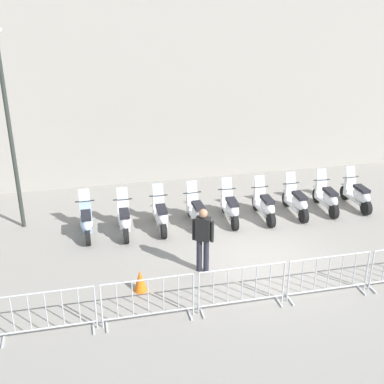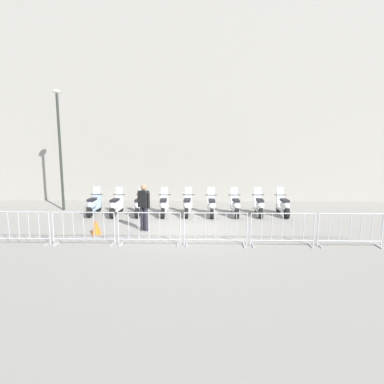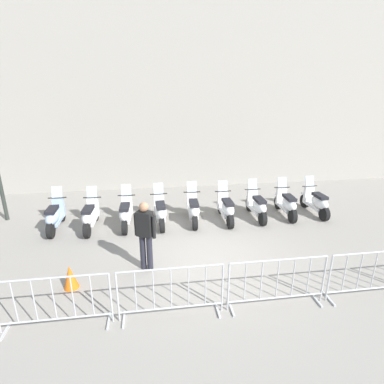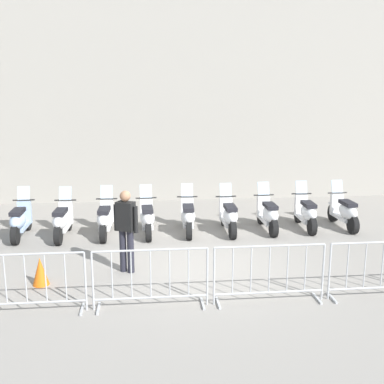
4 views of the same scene
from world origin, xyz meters
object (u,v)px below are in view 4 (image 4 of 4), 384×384
object	(u,v)px
motorcycle_1	(62,221)
officer_near_row_end	(126,227)
motorcycle_6	(268,215)
barrier_segment_2	(151,279)
traffic_cone	(40,271)
motorcycle_2	(105,219)
motorcycle_7	(306,213)
motorcycle_4	(188,217)
barrier_segment_3	(269,274)
motorcycle_0	(20,221)
barrier_segment_4	(382,270)
motorcycle_8	(344,212)
barrier_segment_1	(26,284)
motorcycle_3	(147,218)
motorcycle_5	(229,216)

from	to	relation	value
motorcycle_1	officer_near_row_end	world-z (taller)	officer_near_row_end
motorcycle_1	motorcycle_6	distance (m)	5.39
barrier_segment_2	officer_near_row_end	xyz separation A→B (m)	(-0.72, 1.60, 0.46)
motorcycle_6	traffic_cone	distance (m)	6.13
motorcycle_2	motorcycle_7	bearing A→B (deg)	9.69
motorcycle_4	barrier_segment_3	size ratio (longest dim) A/B	0.87
motorcycle_0	barrier_segment_4	distance (m)	8.58
motorcycle_2	motorcycle_8	distance (m)	6.47
motorcycle_2	barrier_segment_1	distance (m)	4.31
barrier_segment_1	traffic_cone	distance (m)	1.21
motorcycle_6	motorcycle_8	world-z (taller)	same
motorcycle_2	motorcycle_4	bearing A→B (deg)	9.62
motorcycle_3	motorcycle_4	xyz separation A→B (m)	(1.05, 0.20, 0.00)
motorcycle_1	barrier_segment_4	bearing A→B (deg)	-24.36
motorcycle_1	barrier_segment_3	size ratio (longest dim) A/B	0.87
motorcycle_1	motorcycle_7	bearing A→B (deg)	9.97
motorcycle_5	barrier_segment_3	bearing A→B (deg)	-81.71
motorcycle_0	motorcycle_6	xyz separation A→B (m)	(6.40, 0.94, 0.00)
motorcycle_0	barrier_segment_1	distance (m)	4.43
traffic_cone	barrier_segment_3	bearing A→B (deg)	-6.98
motorcycle_2	motorcycle_7	xyz separation A→B (m)	(5.31, 0.91, 0.00)
motorcycle_3	motorcycle_5	bearing A→B (deg)	7.97
barrier_segment_2	motorcycle_1	bearing A→B (deg)	126.54
motorcycle_4	barrier_segment_3	distance (m)	4.36
motorcycle_1	traffic_cone	distance (m)	2.97
barrier_segment_2	barrier_segment_4	xyz separation A→B (m)	(4.13, 0.63, 0.00)
motorcycle_6	barrier_segment_4	distance (m)	4.34
barrier_segment_3	motorcycle_7	bearing A→B (deg)	71.76
barrier_segment_3	barrier_segment_4	xyz separation A→B (m)	(2.07, 0.32, 0.00)
motorcycle_3	motorcycle_1	bearing A→B (deg)	-170.15
barrier_segment_1	barrier_segment_2	world-z (taller)	same
motorcycle_5	officer_near_row_end	bearing A→B (deg)	-127.65
officer_near_row_end	traffic_cone	world-z (taller)	officer_near_row_end
barrier_segment_2	traffic_cone	world-z (taller)	barrier_segment_2
motorcycle_3	traffic_cone	distance (m)	3.67
motorcycle_6	traffic_cone	size ratio (longest dim) A/B	3.13
motorcycle_8	traffic_cone	bearing A→B (deg)	-148.65
motorcycle_0	motorcycle_2	distance (m)	2.15
motorcycle_7	barrier_segment_3	distance (m)	4.81
motorcycle_4	barrier_segment_1	xyz separation A→B (m)	(-2.45, -4.66, 0.07)
motorcycle_5	motorcycle_7	world-z (taller)	same
motorcycle_8	motorcycle_3	bearing A→B (deg)	-170.13
motorcycle_2	officer_near_row_end	world-z (taller)	officer_near_row_end
motorcycle_0	motorcycle_3	xyz separation A→B (m)	(3.21, 0.41, 0.00)
motorcycle_2	motorcycle_7	world-z (taller)	same
motorcycle_2	motorcycle_5	size ratio (longest dim) A/B	1.00
motorcycle_3	officer_near_row_end	world-z (taller)	officer_near_row_end
motorcycle_2	motorcycle_4	xyz separation A→B (m)	(2.12, 0.36, 0.00)
motorcycle_3	barrier_segment_4	xyz separation A→B (m)	(4.80, -3.50, 0.07)
motorcycle_8	barrier_segment_2	size ratio (longest dim) A/B	0.87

